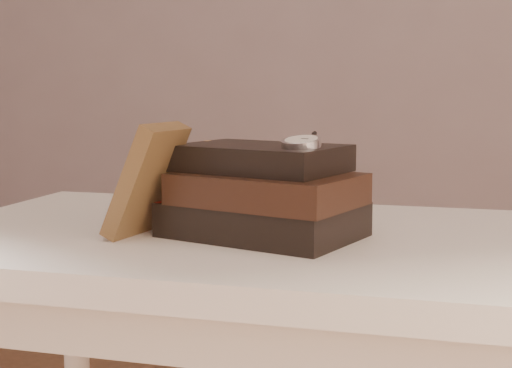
# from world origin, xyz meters

# --- Properties ---
(table) EXTENTS (1.00, 0.60, 0.75)m
(table) POSITION_xyz_m (0.00, 0.35, 0.66)
(table) COLOR silver
(table) RESTS_ON ground
(book_stack) EXTENTS (0.30, 0.25, 0.13)m
(book_stack) POSITION_xyz_m (0.01, 0.32, 0.81)
(book_stack) COLOR black
(book_stack) RESTS_ON table
(journal) EXTENTS (0.11, 0.12, 0.16)m
(journal) POSITION_xyz_m (-0.14, 0.27, 0.83)
(journal) COLOR #49321C
(journal) RESTS_ON table
(pocket_watch) EXTENTS (0.07, 0.16, 0.02)m
(pocket_watch) POSITION_xyz_m (0.08, 0.29, 0.89)
(pocket_watch) COLOR silver
(pocket_watch) RESTS_ON book_stack
(eyeglasses) EXTENTS (0.14, 0.15, 0.05)m
(eyeglasses) POSITION_xyz_m (-0.05, 0.43, 0.82)
(eyeglasses) COLOR silver
(eyeglasses) RESTS_ON book_stack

